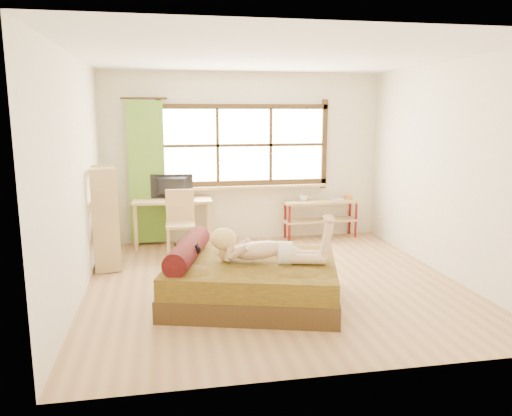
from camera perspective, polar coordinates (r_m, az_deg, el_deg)
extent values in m
plane|color=#9E754C|center=(6.24, 2.04, -8.51)|extent=(4.50, 4.50, 0.00)
plane|color=white|center=(5.92, 2.22, 16.98)|extent=(4.50, 4.50, 0.00)
plane|color=silver|center=(8.13, -1.36, 5.79)|extent=(4.50, 0.00, 4.50)
plane|color=silver|center=(3.79, 9.58, -0.22)|extent=(4.50, 0.00, 4.50)
plane|color=silver|center=(5.86, -19.90, 3.18)|extent=(0.00, 4.50, 4.50)
plane|color=silver|center=(6.78, 21.06, 4.06)|extent=(0.00, 4.50, 4.50)
cube|color=#FFEDBF|center=(8.11, -1.36, 7.20)|extent=(2.60, 0.01, 1.30)
cube|color=tan|center=(8.10, -1.26, 2.43)|extent=(2.80, 0.16, 0.04)
cube|color=#407F22|center=(7.93, -12.37, 3.96)|extent=(0.55, 0.10, 2.20)
cube|color=#321D0F|center=(5.62, -0.40, -9.46)|extent=(2.17, 1.92, 0.23)
cube|color=#3E2C0E|center=(5.55, -0.40, -7.23)|extent=(2.13, 1.88, 0.23)
cylinder|color=black|center=(5.60, -7.76, -4.76)|extent=(0.59, 1.27, 0.26)
cube|color=tan|center=(7.81, -9.54, 0.85)|extent=(1.22, 0.59, 0.04)
cube|color=tan|center=(7.69, -13.59, -2.27)|extent=(0.05, 0.05, 0.72)
cube|color=tan|center=(7.67, -5.36, -2.05)|extent=(0.05, 0.05, 0.72)
cube|color=tan|center=(8.12, -13.32, -1.57)|extent=(0.05, 0.05, 0.72)
cube|color=tan|center=(8.10, -5.53, -1.35)|extent=(0.05, 0.05, 0.72)
imported|color=black|center=(7.82, -9.59, 2.40)|extent=(0.65, 0.11, 0.37)
cube|color=tan|center=(7.42, -8.63, -1.92)|extent=(0.44, 0.44, 0.04)
cube|color=tan|center=(7.56, -8.68, 0.32)|extent=(0.42, 0.06, 0.48)
cube|color=tan|center=(7.31, -9.99, -4.04)|extent=(0.04, 0.04, 0.42)
cube|color=tan|center=(7.30, -7.16, -3.96)|extent=(0.04, 0.04, 0.42)
cube|color=tan|center=(7.66, -9.93, -3.35)|extent=(0.04, 0.04, 0.42)
cube|color=tan|center=(7.65, -7.23, -3.27)|extent=(0.04, 0.04, 0.42)
cube|color=tan|center=(8.34, 7.44, 0.72)|extent=(1.28, 0.37, 0.04)
cube|color=tan|center=(8.41, 7.38, -1.40)|extent=(1.28, 0.37, 0.03)
cylinder|color=maroon|center=(8.10, 3.85, -1.65)|extent=(0.04, 0.04, 0.63)
cylinder|color=maroon|center=(8.50, 11.35, -1.24)|extent=(0.04, 0.04, 0.63)
cylinder|color=maroon|center=(8.34, 3.35, -1.28)|extent=(0.04, 0.04, 0.63)
cylinder|color=maroon|center=(8.73, 10.67, -0.90)|extent=(0.04, 0.04, 0.63)
cube|color=#C37930|center=(8.51, 10.45, 1.26)|extent=(0.11, 0.11, 0.08)
imported|color=gray|center=(8.25, 5.46, 1.13)|extent=(0.13, 0.13, 0.10)
imported|color=gray|center=(8.40, 8.74, 0.96)|extent=(0.18, 0.24, 0.02)
cube|color=tan|center=(7.11, -16.56, -6.05)|extent=(0.40, 0.59, 0.03)
cube|color=tan|center=(7.00, -16.74, -2.74)|extent=(0.40, 0.59, 0.03)
cube|color=tan|center=(6.91, -16.93, 0.67)|extent=(0.40, 0.59, 0.03)
cube|color=tan|center=(6.86, -17.13, 4.15)|extent=(0.40, 0.59, 0.03)
cube|color=tan|center=(6.68, -16.79, -1.52)|extent=(0.34, 0.08, 1.36)
cube|color=tan|center=(7.23, -16.88, -0.61)|extent=(0.34, 0.08, 1.36)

